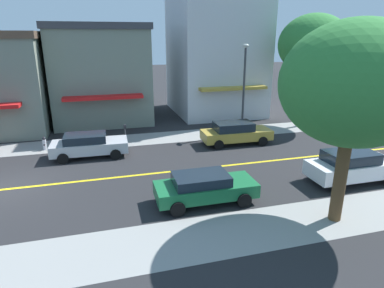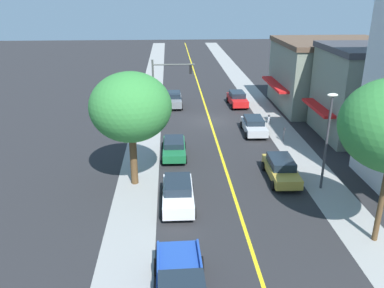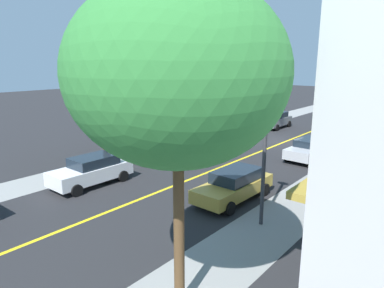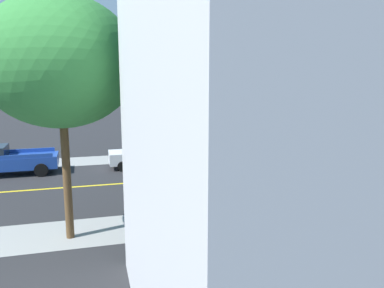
{
  "view_description": "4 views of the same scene",
  "coord_description": "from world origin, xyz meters",
  "px_view_note": "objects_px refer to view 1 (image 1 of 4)",
  "views": [
    {
      "loc": [
        16.43,
        4.77,
        7.11
      ],
      "look_at": [
        0.88,
        9.1,
        1.8
      ],
      "focal_mm": 30.78,
      "sensor_mm": 36.0,
      "label": 1
    },
    {
      "loc": [
        4.08,
        38.65,
        12.63
      ],
      "look_at": [
        2.49,
        10.97,
        1.82
      ],
      "focal_mm": 37.39,
      "sensor_mm": 36.0,
      "label": 2
    },
    {
      "loc": [
        -12.49,
        27.36,
        6.78
      ],
      "look_at": [
        1.08,
        11.09,
        1.71
      ],
      "focal_mm": 32.39,
      "sensor_mm": 36.0,
      "label": 3
    },
    {
      "loc": [
        -21.02,
        20.1,
        6.07
      ],
      "look_at": [
        0.66,
        14.31,
        1.95
      ],
      "focal_mm": 35.64,
      "sensor_mm": 36.0,
      "label": 4
    }
  ],
  "objects_px": {
    "street_tree_right_corner": "(313,44)",
    "green_sedan_right_curb": "(205,187)",
    "street_lamp": "(244,80)",
    "silver_sedan_left_curb": "(89,145)",
    "fire_hydrant": "(44,143)",
    "street_tree_left_near": "(355,85)",
    "white_sedan_right_curb": "(352,166)",
    "parking_meter": "(125,131)",
    "gold_sedan_left_curb": "(236,133)"
  },
  "relations": [
    {
      "from": "street_tree_right_corner",
      "to": "green_sedan_right_curb",
      "type": "xyz_separation_m",
      "value": [
        10.59,
        -12.19,
        -5.75
      ]
    },
    {
      "from": "street_lamp",
      "to": "silver_sedan_left_curb",
      "type": "height_order",
      "value": "street_lamp"
    },
    {
      "from": "street_tree_right_corner",
      "to": "fire_hydrant",
      "type": "bearing_deg",
      "value": -87.25
    },
    {
      "from": "street_tree_right_corner",
      "to": "silver_sedan_left_curb",
      "type": "height_order",
      "value": "street_tree_right_corner"
    },
    {
      "from": "street_tree_left_near",
      "to": "silver_sedan_left_curb",
      "type": "height_order",
      "value": "street_tree_left_near"
    },
    {
      "from": "street_tree_left_near",
      "to": "white_sedan_right_curb",
      "type": "bearing_deg",
      "value": 132.31
    },
    {
      "from": "parking_meter",
      "to": "white_sedan_right_curb",
      "type": "relative_size",
      "value": 0.28
    },
    {
      "from": "street_tree_right_corner",
      "to": "gold_sedan_left_curb",
      "type": "height_order",
      "value": "street_tree_right_corner"
    },
    {
      "from": "street_tree_right_corner",
      "to": "white_sedan_right_curb",
      "type": "xyz_separation_m",
      "value": [
        10.47,
        -4.31,
        -5.64
      ]
    },
    {
      "from": "gold_sedan_left_curb",
      "to": "white_sedan_right_curb",
      "type": "relative_size",
      "value": 1.05
    },
    {
      "from": "street_tree_left_near",
      "to": "street_tree_right_corner",
      "type": "height_order",
      "value": "street_tree_right_corner"
    },
    {
      "from": "street_tree_left_near",
      "to": "street_lamp",
      "type": "distance_m",
      "value": 12.81
    },
    {
      "from": "street_tree_right_corner",
      "to": "gold_sedan_left_curb",
      "type": "relative_size",
      "value": 1.83
    },
    {
      "from": "street_lamp",
      "to": "fire_hydrant",
      "type": "bearing_deg",
      "value": -89.09
    },
    {
      "from": "green_sedan_right_curb",
      "to": "white_sedan_right_curb",
      "type": "height_order",
      "value": "white_sedan_right_curb"
    },
    {
      "from": "gold_sedan_left_curb",
      "to": "parking_meter",
      "type": "bearing_deg",
      "value": 164.4
    },
    {
      "from": "white_sedan_right_curb",
      "to": "parking_meter",
      "type": "bearing_deg",
      "value": 138.12
    },
    {
      "from": "street_tree_left_near",
      "to": "fire_hydrant",
      "type": "xyz_separation_m",
      "value": [
        -12.43,
        -12.59,
        -5.03
      ]
    },
    {
      "from": "street_lamp",
      "to": "white_sedan_right_curb",
      "type": "height_order",
      "value": "street_lamp"
    },
    {
      "from": "parking_meter",
      "to": "silver_sedan_left_curb",
      "type": "xyz_separation_m",
      "value": [
        2.19,
        -2.38,
        -0.09
      ]
    },
    {
      "from": "street_tree_right_corner",
      "to": "gold_sedan_left_curb",
      "type": "distance_m",
      "value": 9.97
    },
    {
      "from": "street_tree_right_corner",
      "to": "street_tree_left_near",
      "type": "bearing_deg",
      "value": -29.31
    },
    {
      "from": "green_sedan_right_curb",
      "to": "silver_sedan_left_curb",
      "type": "xyz_separation_m",
      "value": [
        -7.5,
        -5.07,
        0.04
      ]
    },
    {
      "from": "white_sedan_right_curb",
      "to": "green_sedan_right_curb",
      "type": "bearing_deg",
      "value": -178.87
    },
    {
      "from": "green_sedan_right_curb",
      "to": "white_sedan_right_curb",
      "type": "relative_size",
      "value": 0.98
    },
    {
      "from": "green_sedan_right_curb",
      "to": "gold_sedan_left_curb",
      "type": "relative_size",
      "value": 0.94
    },
    {
      "from": "silver_sedan_left_curb",
      "to": "gold_sedan_left_curb",
      "type": "relative_size",
      "value": 0.96
    },
    {
      "from": "street_lamp",
      "to": "silver_sedan_left_curb",
      "type": "bearing_deg",
      "value": -78.2
    },
    {
      "from": "parking_meter",
      "to": "silver_sedan_left_curb",
      "type": "height_order",
      "value": "silver_sedan_left_curb"
    },
    {
      "from": "street_tree_right_corner",
      "to": "white_sedan_right_curb",
      "type": "relative_size",
      "value": 1.92
    },
    {
      "from": "street_tree_right_corner",
      "to": "silver_sedan_left_curb",
      "type": "distance_m",
      "value": 18.44
    },
    {
      "from": "parking_meter",
      "to": "street_lamp",
      "type": "xyz_separation_m",
      "value": [
        -0.15,
        8.84,
        3.19
      ]
    },
    {
      "from": "fire_hydrant",
      "to": "green_sedan_right_curb",
      "type": "relative_size",
      "value": 0.19
    },
    {
      "from": "fire_hydrant",
      "to": "green_sedan_right_curb",
      "type": "height_order",
      "value": "green_sedan_right_curb"
    },
    {
      "from": "street_tree_right_corner",
      "to": "street_lamp",
      "type": "distance_m",
      "value": 6.56
    },
    {
      "from": "street_tree_right_corner",
      "to": "gold_sedan_left_curb",
      "type": "xyz_separation_m",
      "value": [
        3.12,
        -7.58,
        -5.68
      ]
    },
    {
      "from": "green_sedan_right_curb",
      "to": "silver_sedan_left_curb",
      "type": "distance_m",
      "value": 9.05
    },
    {
      "from": "street_tree_right_corner",
      "to": "white_sedan_right_curb",
      "type": "bearing_deg",
      "value": -22.36
    },
    {
      "from": "fire_hydrant",
      "to": "gold_sedan_left_curb",
      "type": "height_order",
      "value": "gold_sedan_left_curb"
    },
    {
      "from": "gold_sedan_left_curb",
      "to": "silver_sedan_left_curb",
      "type": "bearing_deg",
      "value": -178.86
    },
    {
      "from": "fire_hydrant",
      "to": "silver_sedan_left_curb",
      "type": "relative_size",
      "value": 0.19
    },
    {
      "from": "white_sedan_right_curb",
      "to": "street_tree_right_corner",
      "type": "bearing_deg",
      "value": 67.93
    },
    {
      "from": "street_tree_left_near",
      "to": "parking_meter",
      "type": "xyz_separation_m",
      "value": [
        -12.5,
        -7.37,
        -4.6
      ]
    },
    {
      "from": "street_lamp",
      "to": "silver_sedan_left_curb",
      "type": "xyz_separation_m",
      "value": [
        2.34,
        -11.21,
        -3.29
      ]
    },
    {
      "from": "fire_hydrant",
      "to": "white_sedan_right_curb",
      "type": "bearing_deg",
      "value": 58.97
    },
    {
      "from": "street_tree_left_near",
      "to": "street_tree_right_corner",
      "type": "bearing_deg",
      "value": 150.69
    },
    {
      "from": "street_tree_left_near",
      "to": "street_lamp",
      "type": "height_order",
      "value": "street_tree_left_near"
    },
    {
      "from": "street_tree_right_corner",
      "to": "silver_sedan_left_curb",
      "type": "bearing_deg",
      "value": -79.87
    },
    {
      "from": "silver_sedan_left_curb",
      "to": "gold_sedan_left_curb",
      "type": "bearing_deg",
      "value": 1.48
    },
    {
      "from": "green_sedan_right_curb",
      "to": "silver_sedan_left_curb",
      "type": "relative_size",
      "value": 0.98
    }
  ]
}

